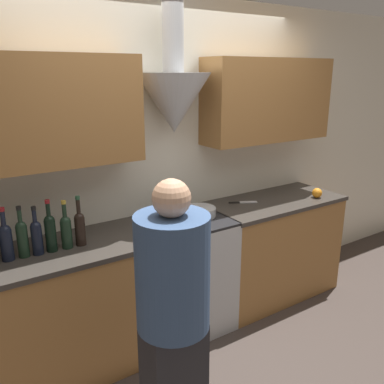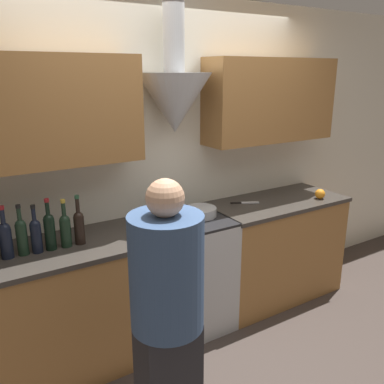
{
  "view_description": "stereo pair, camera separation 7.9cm",
  "coord_description": "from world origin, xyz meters",
  "views": [
    {
      "loc": [
        -1.58,
        -2.19,
        2.04
      ],
      "look_at": [
        0.0,
        0.21,
        1.19
      ],
      "focal_mm": 38.0,
      "sensor_mm": 36.0,
      "label": 1
    },
    {
      "loc": [
        -1.51,
        -2.23,
        2.04
      ],
      "look_at": [
        0.0,
        0.21,
        1.19
      ],
      "focal_mm": 38.0,
      "sensor_mm": 36.0,
      "label": 2
    }
  ],
  "objects": [
    {
      "name": "wine_bottle_5",
      "position": [
        -1.18,
        0.31,
        1.07
      ],
      "size": [
        0.07,
        0.07,
        0.33
      ],
      "color": "black",
      "rests_on": "counter_left"
    },
    {
      "name": "chefs_knife",
      "position": [
        0.66,
        0.39,
        0.94
      ],
      "size": [
        0.23,
        0.14,
        0.01
      ],
      "rotation": [
        0.0,
        0.0,
        -0.47
      ],
      "color": "silver",
      "rests_on": "counter_right"
    },
    {
      "name": "wine_bottle_6",
      "position": [
        -1.1,
        0.3,
        1.06
      ],
      "size": [
        0.07,
        0.07,
        0.32
      ],
      "color": "black",
      "rests_on": "counter_left"
    },
    {
      "name": "wine_bottle_8",
      "position": [
        -0.92,
        0.3,
        1.06
      ],
      "size": [
        0.07,
        0.07,
        0.32
      ],
      "color": "black",
      "rests_on": "counter_left"
    },
    {
      "name": "counter_right",
      "position": [
        0.95,
        0.31,
        0.47
      ],
      "size": [
        1.27,
        0.62,
        0.94
      ],
      "color": "#9E6B38",
      "rests_on": "ground_plane"
    },
    {
      "name": "orange_fruit",
      "position": [
        1.31,
        0.14,
        0.98
      ],
      "size": [
        0.09,
        0.09,
        0.09
      ],
      "color": "orange",
      "rests_on": "counter_right"
    },
    {
      "name": "counter_left",
      "position": [
        -1.04,
        0.31,
        0.47
      ],
      "size": [
        1.44,
        0.62,
        0.94
      ],
      "color": "#9E6B38",
      "rests_on": "ground_plane"
    },
    {
      "name": "stove_range",
      "position": [
        0.0,
        0.31,
        0.47
      ],
      "size": [
        0.65,
        0.6,
        0.94
      ],
      "color": "#B7BABC",
      "rests_on": "ground_plane"
    },
    {
      "name": "stock_pot",
      "position": [
        -0.15,
        0.27,
        1.01
      ],
      "size": [
        0.21,
        0.21,
        0.16
      ],
      "color": "#B7BABC",
      "rests_on": "stove_range"
    },
    {
      "name": "person_foreground_left",
      "position": [
        -0.68,
        -0.64,
        0.86
      ],
      "size": [
        0.37,
        0.37,
        1.57
      ],
      "color": "#28282D",
      "rests_on": "ground_plane"
    },
    {
      "name": "wine_bottle_7",
      "position": [
        -1.02,
        0.3,
        1.07
      ],
      "size": [
        0.07,
        0.07,
        0.34
      ],
      "color": "black",
      "rests_on": "counter_left"
    },
    {
      "name": "wall_back",
      "position": [
        -0.03,
        0.58,
        1.49
      ],
      "size": [
        8.4,
        0.56,
        2.6
      ],
      "color": "silver",
      "rests_on": "ground_plane"
    },
    {
      "name": "ground_plane",
      "position": [
        0.0,
        0.0,
        0.0
      ],
      "size": [
        12.0,
        12.0,
        0.0
      ],
      "primitive_type": "plane",
      "color": "#423833"
    },
    {
      "name": "mixing_bowl",
      "position": [
        0.15,
        0.32,
        0.97
      ],
      "size": [
        0.25,
        0.25,
        0.07
      ],
      "color": "#B7BABC",
      "rests_on": "stove_range"
    },
    {
      "name": "wine_bottle_9",
      "position": [
        -0.83,
        0.3,
        1.07
      ],
      "size": [
        0.07,
        0.07,
        0.34
      ],
      "color": "black",
      "rests_on": "counter_left"
    },
    {
      "name": "wine_bottle_4",
      "position": [
        -1.27,
        0.32,
        1.07
      ],
      "size": [
        0.08,
        0.08,
        0.34
      ],
      "color": "black",
      "rests_on": "counter_left"
    }
  ]
}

